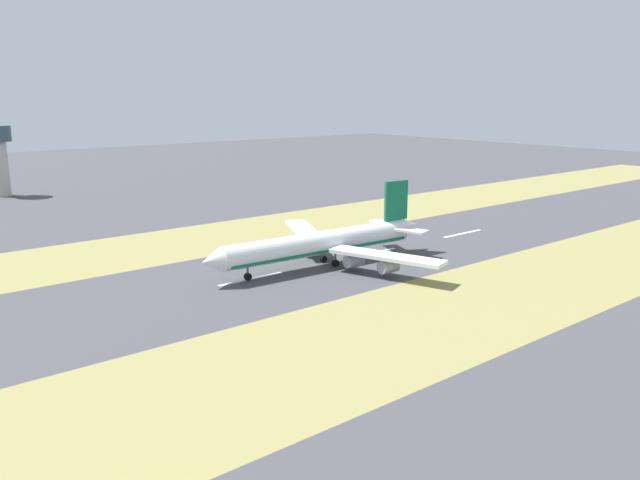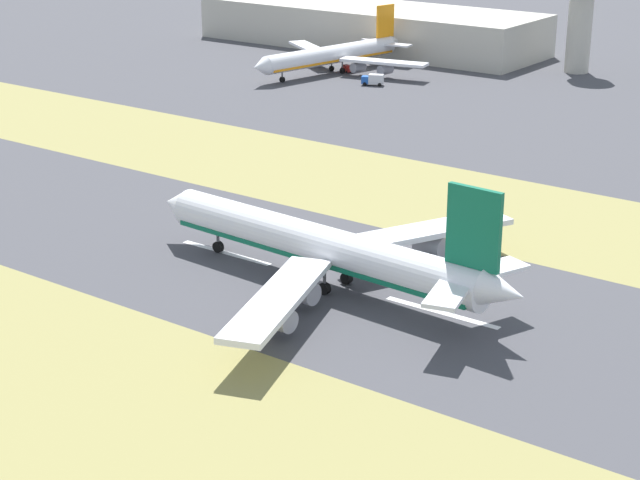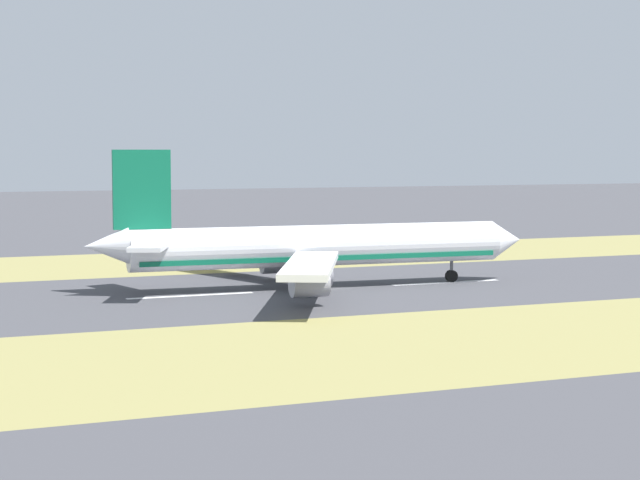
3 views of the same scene
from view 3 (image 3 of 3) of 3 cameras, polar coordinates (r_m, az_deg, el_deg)
name	(u,v)px [view 3 (image 3 of 3)]	position (r m, az deg, el deg)	size (l,w,h in m)	color
ground_plane	(333,288)	(156.12, 0.70, -2.59)	(800.00, 800.00, 0.00)	#424247
grass_median_west	(240,259)	(198.16, -4.29, -1.04)	(40.00, 600.00, 0.01)	olive
grass_median_east	(494,338)	(116.30, 9.26, -5.20)	(40.00, 600.00, 0.01)	olive
centreline_dash_mid	(191,296)	(149.31, -6.91, -2.96)	(1.20, 18.00, 0.01)	silver
centreline_dash_far	(446,282)	(164.09, 6.72, -2.26)	(1.20, 18.00, 0.01)	silver
airplane_main_jet	(308,247)	(155.87, -0.66, -0.38)	(64.04, 67.20, 20.20)	white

